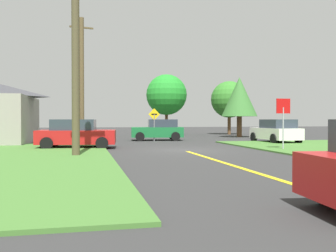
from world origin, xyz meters
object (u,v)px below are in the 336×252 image
utility_pole_near (76,67)px  oak_tree_left (166,95)px  utility_pole_mid (82,78)px  car_approaching_junction (158,130)px  parked_car_near_building (76,134)px  stop_sign (283,114)px  oak_tree_right (229,100)px  pine_tree_center (239,97)px  car_on_crossroad (276,131)px  direction_sign (154,121)px

utility_pole_near → oak_tree_left: 24.25m
utility_pole_near → utility_pole_mid: bearing=89.2°
car_approaching_junction → utility_pole_mid: bearing=-3.6°
utility_pole_near → utility_pole_mid: (0.18, 13.05, 0.89)m
parked_car_near_building → oak_tree_left: 20.02m
stop_sign → oak_tree_right: bearing=-102.5°
parked_car_near_building → utility_pole_near: bearing=-82.5°
oak_tree_left → pine_tree_center: bearing=-50.9°
stop_sign → parked_car_near_building: size_ratio=0.61×
car_approaching_junction → utility_pole_mid: utility_pole_mid is taller
utility_pole_mid → pine_tree_center: (14.07, 2.88, -1.10)m
car_on_crossroad → oak_tree_left: size_ratio=0.67×
parked_car_near_building → oak_tree_right: size_ratio=0.78×
oak_tree_right → utility_pole_near: bearing=-125.5°
car_approaching_junction → stop_sign: bearing=119.3°
car_on_crossroad → utility_pole_mid: size_ratio=0.45×
stop_sign → oak_tree_right: size_ratio=0.47×
parked_car_near_building → direction_sign: bearing=54.8°
utility_pole_mid → oak_tree_left: utility_pole_mid is taller
oak_tree_left → car_on_crossroad: bearing=-73.7°
stop_sign → utility_pole_near: bearing=8.1°
direction_sign → car_on_crossroad: bearing=-26.8°
car_on_crossroad → oak_tree_right: size_ratio=0.74×
car_on_crossroad → oak_tree_left: oak_tree_left is taller
parked_car_near_building → stop_sign: bearing=-13.0°
utility_pole_near → oak_tree_right: 26.80m
oak_tree_right → stop_sign: bearing=-103.8°
parked_car_near_building → pine_tree_center: bearing=43.7°
car_approaching_junction → utility_pole_near: bearing=70.1°
stop_sign → pine_tree_center: bearing=-103.0°
parked_car_near_building → direction_sign: (5.58, 6.29, 0.72)m
car_on_crossroad → oak_tree_left: 16.26m
car_approaching_junction → direction_sign: size_ratio=1.67×
car_on_crossroad → car_approaching_junction: 8.76m
car_on_crossroad → parked_car_near_building: size_ratio=0.95×
oak_tree_left → parked_car_near_building: bearing=-117.0°
car_approaching_junction → pine_tree_center: size_ratio=0.75×
car_approaching_junction → oak_tree_right: oak_tree_right is taller
car_on_crossroad → oak_tree_right: bearing=-10.6°
car_on_crossroad → pine_tree_center: 9.13m
stop_sign → direction_sign: stop_sign is taller
car_approaching_junction → oak_tree_left: bearing=-99.0°
utility_pole_mid → pine_tree_center: utility_pole_mid is taller
oak_tree_left → oak_tree_right: oak_tree_left is taller
oak_tree_right → car_approaching_junction: bearing=-134.6°
pine_tree_center → oak_tree_right: bearing=77.4°
parked_car_near_building → oak_tree_left: bearing=69.5°
car_on_crossroad → direction_sign: (-7.84, 3.97, 0.72)m
stop_sign → utility_pole_mid: bearing=-47.5°
utility_pole_mid → pine_tree_center: bearing=11.6°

